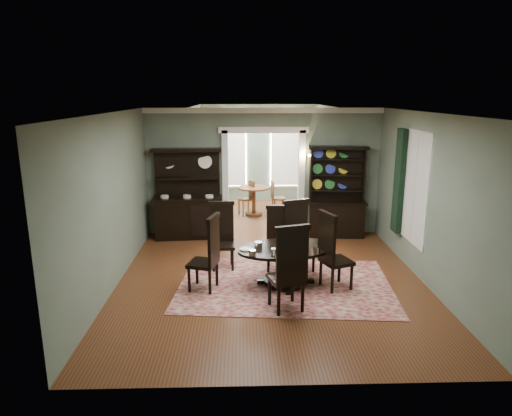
{
  "coord_description": "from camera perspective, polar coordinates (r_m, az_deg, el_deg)",
  "views": [
    {
      "loc": [
        -0.5,
        -7.65,
        3.31
      ],
      "look_at": [
        -0.25,
        0.6,
        1.24
      ],
      "focal_mm": 32.0,
      "sensor_mm": 36.0,
      "label": 1
    }
  ],
  "objects": [
    {
      "name": "room",
      "position": [
        7.9,
        1.94,
        1.41
      ],
      "size": [
        5.51,
        6.01,
        3.01
      ],
      "color": "brown",
      "rests_on": "ground"
    },
    {
      "name": "parlor",
      "position": [
        13.31,
        0.42,
        6.35
      ],
      "size": [
        3.51,
        3.5,
        3.01
      ],
      "color": "brown",
      "rests_on": "ground"
    },
    {
      "name": "doorway_trim",
      "position": [
        10.79,
        0.94,
        5.07
      ],
      "size": [
        2.08,
        0.25,
        2.57
      ],
      "color": "silver",
      "rests_on": "floor"
    },
    {
      "name": "right_window",
      "position": [
        9.31,
        18.37,
        2.79
      ],
      "size": [
        0.15,
        1.47,
        2.12
      ],
      "color": "white",
      "rests_on": "wall_right"
    },
    {
      "name": "wall_sconce",
      "position": [
        10.69,
        6.11,
        6.38
      ],
      "size": [
        0.27,
        0.21,
        0.21
      ],
      "color": "#B1782F",
      "rests_on": "back_wall_right"
    },
    {
      "name": "rug",
      "position": [
        8.26,
        3.63,
        -9.52
      ],
      "size": [
        3.93,
        2.85,
        0.01
      ],
      "primitive_type": "cube",
      "rotation": [
        0.0,
        0.0,
        -0.09
      ],
      "color": "maroon",
      "rests_on": "floor"
    },
    {
      "name": "dining_table",
      "position": [
        8.12,
        3.78,
        -6.32
      ],
      "size": [
        1.95,
        1.94,
        0.69
      ],
      "rotation": [
        0.0,
        0.0,
        0.23
      ],
      "color": "black",
      "rests_on": "rug"
    },
    {
      "name": "centerpiece",
      "position": [
        8.1,
        3.95,
        -4.26
      ],
      "size": [
        1.6,
        1.03,
        0.26
      ],
      "color": "white",
      "rests_on": "dining_table"
    },
    {
      "name": "chair_far_left",
      "position": [
        8.89,
        -4.26,
        -3.14
      ],
      "size": [
        0.51,
        0.49,
        1.3
      ],
      "rotation": [
        0.0,
        0.0,
        3.22
      ],
      "color": "black",
      "rests_on": "rug"
    },
    {
      "name": "chair_far_mid",
      "position": [
        8.81,
        2.74,
        -3.5
      ],
      "size": [
        0.49,
        0.47,
        1.24
      ],
      "rotation": [
        0.0,
        0.0,
        3.05
      ],
      "color": "black",
      "rests_on": "rug"
    },
    {
      "name": "chair_far_right",
      "position": [
        8.79,
        5.27,
        -3.16
      ],
      "size": [
        0.63,
        0.62,
        1.36
      ],
      "rotation": [
        0.0,
        0.0,
        3.49
      ],
      "color": "black",
      "rests_on": "rug"
    },
    {
      "name": "chair_end_left",
      "position": [
        7.83,
        -5.92,
        -5.41
      ],
      "size": [
        0.59,
        0.6,
        1.35
      ],
      "rotation": [
        0.0,
        0.0,
        1.3
      ],
      "color": "black",
      "rests_on": "rug"
    },
    {
      "name": "chair_end_right",
      "position": [
        7.93,
        9.38,
        -5.11
      ],
      "size": [
        0.64,
        0.65,
        1.39
      ],
      "rotation": [
        0.0,
        0.0,
        -1.21
      ],
      "color": "black",
      "rests_on": "rug"
    },
    {
      "name": "chair_near",
      "position": [
        7.01,
        4.2,
        -7.33
      ],
      "size": [
        0.65,
        0.63,
        1.44
      ],
      "rotation": [
        0.0,
        0.0,
        0.29
      ],
      "color": "black",
      "rests_on": "rug"
    },
    {
      "name": "sideboard",
      "position": [
        10.79,
        -8.53,
        0.12
      ],
      "size": [
        1.63,
        0.67,
        2.1
      ],
      "rotation": [
        0.0,
        0.0,
        0.07
      ],
      "color": "black",
      "rests_on": "floor"
    },
    {
      "name": "welsh_dresser",
      "position": [
        10.95,
        10.03,
        0.49
      ],
      "size": [
        1.41,
        0.61,
        2.14
      ],
      "rotation": [
        0.0,
        0.0,
        -0.08
      ],
      "color": "black",
      "rests_on": "floor"
    },
    {
      "name": "parlor_table",
      "position": [
        12.68,
        -0.28,
        1.41
      ],
      "size": [
        0.87,
        0.87,
        0.8
      ],
      "color": "brown",
      "rests_on": "parlor_floor"
    },
    {
      "name": "parlor_chair_left",
      "position": [
        12.73,
        -1.01,
        1.43
      ],
      "size": [
        0.46,
        0.45,
        0.97
      ],
      "rotation": [
        0.0,
        0.0,
        1.98
      ],
      "color": "brown",
      "rests_on": "parlor_floor"
    },
    {
      "name": "parlor_chair_right",
      "position": [
        12.81,
        2.55,
        1.47
      ],
      "size": [
        0.42,
        0.41,
        0.96
      ],
      "rotation": [
        0.0,
        0.0,
        -1.44
      ],
      "color": "brown",
      "rests_on": "parlor_floor"
    }
  ]
}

